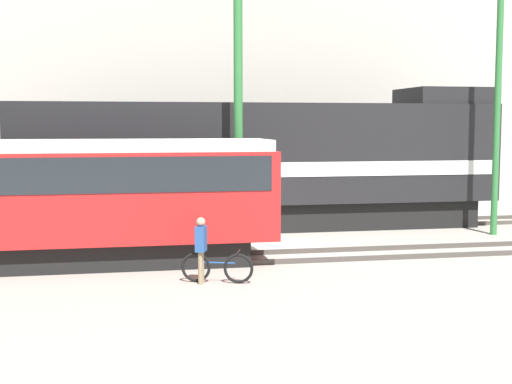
# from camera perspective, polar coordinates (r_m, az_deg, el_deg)

# --- Properties ---
(ground_plane) EXTENTS (120.00, 120.00, 0.00)m
(ground_plane) POSITION_cam_1_polar(r_m,az_deg,el_deg) (21.87, 1.03, -4.45)
(ground_plane) COLOR gray
(track_near) EXTENTS (60.00, 1.50, 0.14)m
(track_near) POSITION_cam_1_polar(r_m,az_deg,el_deg) (20.05, 2.17, -5.17)
(track_near) COLOR #47423D
(track_near) RESTS_ON ground
(track_far) EXTENTS (60.00, 1.50, 0.14)m
(track_far) POSITION_cam_1_polar(r_m,az_deg,el_deg) (25.64, -0.80, -2.82)
(track_far) COLOR #47423D
(track_far) RESTS_ON ground
(building_backdrop) EXTENTS (32.67, 6.00, 13.55)m
(building_backdrop) POSITION_cam_1_polar(r_m,az_deg,el_deg) (33.16, -3.24, 10.67)
(building_backdrop) COLOR #B7B2A8
(building_backdrop) RESTS_ON ground
(freight_locomotive) EXTENTS (17.14, 3.04, 5.09)m
(freight_locomotive) POSITION_cam_1_polar(r_m,az_deg,el_deg) (25.53, 0.57, 2.33)
(freight_locomotive) COLOR black
(freight_locomotive) RESTS_ON ground
(streetcar) EXTENTS (12.42, 2.54, 3.35)m
(streetcar) POSITION_cam_1_polar(r_m,az_deg,el_deg) (19.38, -17.07, -0.25)
(streetcar) COLOR black
(streetcar) RESTS_ON ground
(bicycle) EXTENTS (1.68, 0.70, 0.78)m
(bicycle) POSITION_cam_1_polar(r_m,az_deg,el_deg) (17.05, -3.13, -6.07)
(bicycle) COLOR black
(bicycle) RESTS_ON ground
(person) EXTENTS (0.33, 0.41, 1.58)m
(person) POSITION_cam_1_polar(r_m,az_deg,el_deg) (16.87, -4.42, -4.16)
(person) COLOR #8C7A5B
(person) RESTS_ON ground
(utility_pole_center) EXTENTS (0.28, 0.28, 9.47)m
(utility_pole_center) POSITION_cam_1_polar(r_m,az_deg,el_deg) (22.41, -1.44, 7.93)
(utility_pole_center) COLOR #2D7238
(utility_pole_center) RESTS_ON ground
(utility_pole_right) EXTENTS (0.22, 0.22, 8.62)m
(utility_pole_right) POSITION_cam_1_polar(r_m,az_deg,el_deg) (25.42, 18.75, 6.40)
(utility_pole_right) COLOR #2D7238
(utility_pole_right) RESTS_ON ground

